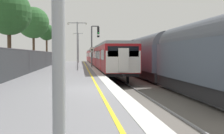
# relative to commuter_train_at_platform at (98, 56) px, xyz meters

# --- Properties ---
(ground) EXTENTS (17.40, 110.00, 1.21)m
(ground) POSITION_rel_commuter_train_at_platform_xyz_m (0.55, -37.77, -1.88)
(ground) COLOR slate
(commuter_train_at_platform) EXTENTS (2.83, 59.05, 3.81)m
(commuter_train_at_platform) POSITION_rel_commuter_train_at_platform_xyz_m (0.00, 0.00, 0.00)
(commuter_train_at_platform) COLOR maroon
(commuter_train_at_platform) RESTS_ON ground
(freight_train_adjacent_track) EXTENTS (2.60, 38.86, 4.53)m
(freight_train_adjacent_track) POSITION_rel_commuter_train_at_platform_xyz_m (4.00, -21.56, 0.20)
(freight_train_adjacent_track) COLOR #232326
(freight_train_adjacent_track) RESTS_ON ground
(signal_gantry) EXTENTS (1.10, 0.24, 5.30)m
(signal_gantry) POSITION_rel_commuter_train_at_platform_xyz_m (-1.48, -13.69, 2.03)
(signal_gantry) COLOR #47474C
(signal_gantry) RESTS_ON ground
(speed_limit_sign) EXTENTS (0.59, 0.08, 2.45)m
(speed_limit_sign) POSITION_rel_commuter_train_at_platform_xyz_m (-1.85, -16.91, 0.30)
(speed_limit_sign) COLOR #59595B
(speed_limit_sign) RESTS_ON ground
(platform_lamp_mid) EXTENTS (2.00, 0.20, 4.81)m
(platform_lamp_mid) POSITION_rel_commuter_train_at_platform_xyz_m (-3.51, -22.14, 1.63)
(platform_lamp_mid) COLOR #93999E
(platform_lamp_mid) RESTS_ON ground
(platform_lamp_far) EXTENTS (2.00, 0.20, 5.66)m
(platform_lamp_far) POSITION_rel_commuter_train_at_platform_xyz_m (-3.51, 3.49, 2.07)
(platform_lamp_far) COLOR #93999E
(platform_lamp_far) RESTS_ON ground
(background_tree_left) EXTENTS (2.81, 2.81, 6.84)m
(background_tree_left) POSITION_rel_commuter_train_at_platform_xyz_m (-8.93, -0.36, 4.06)
(background_tree_left) COLOR #473323
(background_tree_left) RESTS_ON ground
(background_tree_centre) EXTENTS (4.25, 4.25, 7.66)m
(background_tree_centre) POSITION_rel_commuter_train_at_platform_xyz_m (-9.80, -22.80, 4.14)
(background_tree_centre) COLOR #473323
(background_tree_centre) RESTS_ON ground
(background_tree_right) EXTENTS (4.60, 4.60, 8.56)m
(background_tree_right) POSITION_rel_commuter_train_at_platform_xyz_m (-10.15, -7.63, 4.85)
(background_tree_right) COLOR #473323
(background_tree_right) RESTS_ON ground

